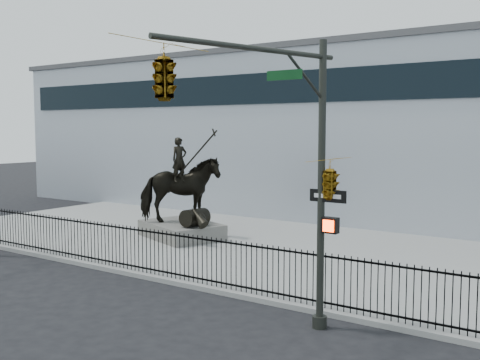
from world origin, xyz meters
The scene contains 7 objects.
ground centered at (0.00, 0.00, 0.00)m, with size 120.00×120.00×0.00m, color black.
plaza centered at (0.00, 7.00, 0.07)m, with size 30.00×12.00×0.15m, color #959592.
building centered at (0.00, 20.00, 4.50)m, with size 44.00×14.00×9.00m, color silver.
picket_fence centered at (0.00, 1.25, 0.90)m, with size 22.10×0.10×1.50m.
statue_plinth centered at (-2.81, 6.51, 0.49)m, with size 3.60×2.47×0.67m, color #5E5B56.
equestrian_statue centered at (-2.75, 6.49, 2.24)m, with size 4.35×3.52×3.91m.
traffic_signal_right centered at (6.47, -2.00, 4.85)m, with size 2.17×6.86×7.00m.
Camera 1 is at (12.98, -12.02, 4.90)m, focal length 42.00 mm.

